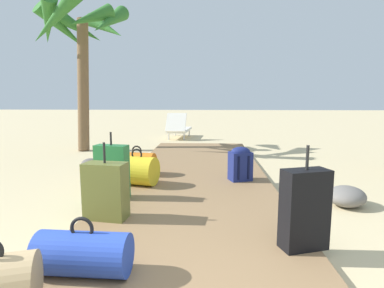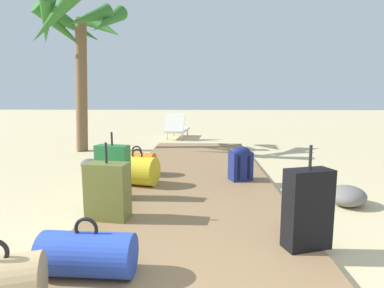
# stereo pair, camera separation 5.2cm
# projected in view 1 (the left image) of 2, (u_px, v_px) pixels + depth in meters

# --- Properties ---
(ground_plane) EXTENTS (60.00, 60.00, 0.00)m
(ground_plane) POSITION_uv_depth(u_px,v_px,m) (193.00, 200.00, 3.97)
(ground_plane) COLOR #CCB789
(boardwalk) EXTENTS (2.17, 7.42, 0.08)m
(boardwalk) POSITION_uv_depth(u_px,v_px,m) (196.00, 181.00, 4.70)
(boardwalk) COLOR olive
(boardwalk) RESTS_ON ground
(duffel_bag_yellow) EXTENTS (0.61, 0.52, 0.51)m
(duffel_bag_yellow) POSITION_uv_depth(u_px,v_px,m) (137.00, 170.00, 4.35)
(duffel_bag_yellow) COLOR gold
(duffel_bag_yellow) RESTS_ON boardwalk
(suitcase_green) EXTENTS (0.41, 0.24, 0.80)m
(suitcase_green) POSITION_uv_depth(u_px,v_px,m) (112.00, 172.00, 3.75)
(suitcase_green) COLOR #237538
(suitcase_green) RESTS_ON boardwalk
(duffel_bag_blue) EXTENTS (0.64, 0.32, 0.41)m
(duffel_bag_blue) POSITION_uv_depth(u_px,v_px,m) (83.00, 253.00, 2.13)
(duffel_bag_blue) COLOR #2847B7
(duffel_bag_blue) RESTS_ON boardwalk
(suitcase_olive) EXTENTS (0.44, 0.28, 0.77)m
(suitcase_olive) POSITION_uv_depth(u_px,v_px,m) (106.00, 191.00, 3.11)
(suitcase_olive) COLOR olive
(suitcase_olive) RESTS_ON boardwalk
(duffel_bag_orange) EXTENTS (0.61, 0.44, 0.46)m
(duffel_bag_orange) POSITION_uv_depth(u_px,v_px,m) (137.00, 163.00, 4.95)
(duffel_bag_orange) COLOR orange
(duffel_bag_orange) RESTS_ON boardwalk
(suitcase_black) EXTENTS (0.40, 0.28, 0.84)m
(suitcase_black) POSITION_uv_depth(u_px,v_px,m) (305.00, 209.00, 2.48)
(suitcase_black) COLOR black
(suitcase_black) RESTS_ON boardwalk
(backpack_navy) EXTENTS (0.36, 0.31, 0.50)m
(backpack_navy) POSITION_uv_depth(u_px,v_px,m) (240.00, 163.00, 4.57)
(backpack_navy) COLOR navy
(backpack_navy) RESTS_ON boardwalk
(palm_tree_far_left) EXTENTS (2.28, 2.27, 3.58)m
(palm_tree_far_left) POSITION_uv_depth(u_px,v_px,m) (80.00, 33.00, 7.38)
(palm_tree_far_left) COLOR brown
(palm_tree_far_left) RESTS_ON ground
(lounge_chair) EXTENTS (0.72, 1.55, 0.82)m
(lounge_chair) POSITION_uv_depth(u_px,v_px,m) (179.00, 128.00, 9.98)
(lounge_chair) COLOR white
(lounge_chair) RESTS_ON ground
(rock_left_far) EXTENTS (0.43, 0.41, 0.21)m
(rock_left_far) POSITION_uv_depth(u_px,v_px,m) (90.00, 164.00, 5.61)
(rock_left_far) COLOR #5B5651
(rock_left_far) RESTS_ON ground
(rock_right_far) EXTENTS (0.64, 0.65, 0.24)m
(rock_right_far) POSITION_uv_depth(u_px,v_px,m) (346.00, 196.00, 3.73)
(rock_right_far) COLOR slate
(rock_right_far) RESTS_ON ground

